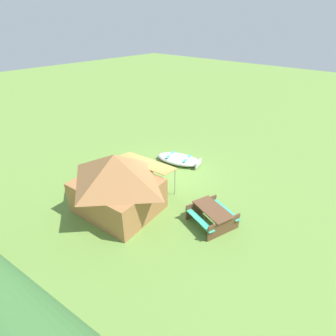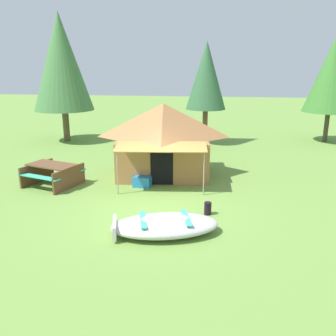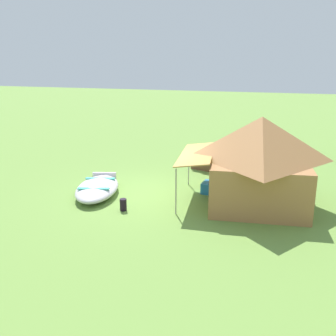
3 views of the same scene
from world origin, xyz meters
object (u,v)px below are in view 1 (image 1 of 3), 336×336
(cooler_box, at_px, (153,194))
(fuel_can, at_px, (150,163))
(picnic_table, at_px, (212,214))
(beached_rowboat, at_px, (179,159))
(canvas_cabin_tent, at_px, (117,182))

(cooler_box, relative_size, fuel_can, 1.67)
(picnic_table, xyz_separation_m, fuel_can, (5.32, -1.78, -0.29))
(beached_rowboat, xyz_separation_m, canvas_cabin_tent, (-0.80, 5.00, 1.15))
(canvas_cabin_tent, height_order, cooler_box, canvas_cabin_tent)
(picnic_table, relative_size, fuel_can, 5.77)
(cooler_box, xyz_separation_m, fuel_can, (2.27, -2.06, -0.00))
(beached_rowboat, relative_size, canvas_cabin_tent, 0.68)
(cooler_box, bearing_deg, canvas_cabin_tent, 73.44)
(canvas_cabin_tent, relative_size, cooler_box, 7.16)
(canvas_cabin_tent, bearing_deg, cooler_box, -106.56)
(beached_rowboat, xyz_separation_m, picnic_table, (-4.32, 3.12, 0.25))
(fuel_can, bearing_deg, beached_rowboat, -126.69)
(beached_rowboat, xyz_separation_m, cooler_box, (-1.28, 3.40, -0.05))
(picnic_table, height_order, cooler_box, picnic_table)
(canvas_cabin_tent, distance_m, fuel_can, 4.25)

